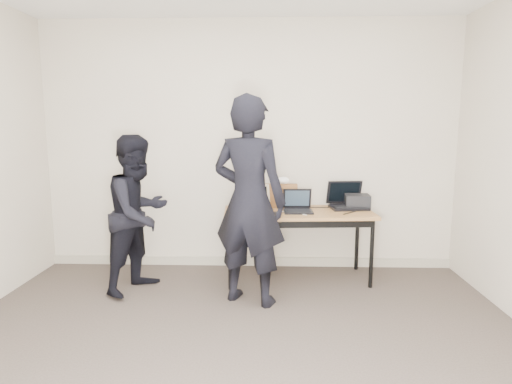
{
  "coord_description": "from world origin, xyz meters",
  "views": [
    {
      "loc": [
        0.24,
        -2.44,
        1.6
      ],
      "look_at": [
        0.1,
        1.6,
        0.95
      ],
      "focal_mm": 30.0,
      "sensor_mm": 36.0,
      "label": 1
    }
  ],
  "objects_px": {
    "laptop_right": "(347,202)",
    "leather_satchel": "(280,195)",
    "desk": "(298,217)",
    "person_typist": "(249,201)",
    "person_observer": "(139,214)",
    "laptop_beige": "(249,206)",
    "laptop_center": "(298,207)",
    "equipment_box": "(357,201)"
  },
  "relations": [
    {
      "from": "person_typist",
      "to": "person_observer",
      "type": "bearing_deg",
      "value": 7.52
    },
    {
      "from": "laptop_center",
      "to": "leather_satchel",
      "type": "bearing_deg",
      "value": 123.92
    },
    {
      "from": "desk",
      "to": "laptop_center",
      "type": "relative_size",
      "value": 5.2
    },
    {
      "from": "laptop_right",
      "to": "person_observer",
      "type": "relative_size",
      "value": 0.28
    },
    {
      "from": "laptop_right",
      "to": "leather_satchel",
      "type": "xyz_separation_m",
      "value": [
        -0.7,
        0.02,
        0.06
      ]
    },
    {
      "from": "equipment_box",
      "to": "laptop_right",
      "type": "bearing_deg",
      "value": 172.23
    },
    {
      "from": "desk",
      "to": "laptop_center",
      "type": "xyz_separation_m",
      "value": [
        -0.01,
        -0.01,
        0.11
      ]
    },
    {
      "from": "laptop_right",
      "to": "leather_satchel",
      "type": "bearing_deg",
      "value": 171.04
    },
    {
      "from": "leather_satchel",
      "to": "person_observer",
      "type": "relative_size",
      "value": 0.24
    },
    {
      "from": "laptop_beige",
      "to": "equipment_box",
      "type": "distance_m",
      "value": 1.15
    },
    {
      "from": "desk",
      "to": "leather_satchel",
      "type": "bearing_deg",
      "value": 124.52
    },
    {
      "from": "equipment_box",
      "to": "person_typist",
      "type": "relative_size",
      "value": 0.13
    },
    {
      "from": "person_typist",
      "to": "laptop_beige",
      "type": "bearing_deg",
      "value": -66.52
    },
    {
      "from": "laptop_center",
      "to": "equipment_box",
      "type": "height_order",
      "value": "laptop_center"
    },
    {
      "from": "desk",
      "to": "laptop_right",
      "type": "xyz_separation_m",
      "value": [
        0.52,
        0.21,
        0.12
      ]
    },
    {
      "from": "leather_satchel",
      "to": "equipment_box",
      "type": "xyz_separation_m",
      "value": [
        0.81,
        -0.04,
        -0.06
      ]
    },
    {
      "from": "person_typist",
      "to": "person_observer",
      "type": "height_order",
      "value": "person_typist"
    },
    {
      "from": "desk",
      "to": "person_observer",
      "type": "relative_size",
      "value": 1.03
    },
    {
      "from": "desk",
      "to": "person_typist",
      "type": "xyz_separation_m",
      "value": [
        -0.47,
        -0.57,
        0.26
      ]
    },
    {
      "from": "leather_satchel",
      "to": "person_typist",
      "type": "bearing_deg",
      "value": -109.06
    },
    {
      "from": "desk",
      "to": "person_observer",
      "type": "xyz_separation_m",
      "value": [
        -1.54,
        -0.32,
        0.09
      ]
    },
    {
      "from": "desk",
      "to": "leather_satchel",
      "type": "distance_m",
      "value": 0.35
    },
    {
      "from": "desk",
      "to": "laptop_beige",
      "type": "bearing_deg",
      "value": 179.52
    },
    {
      "from": "laptop_beige",
      "to": "person_typist",
      "type": "bearing_deg",
      "value": -64.27
    },
    {
      "from": "laptop_beige",
      "to": "laptop_right",
      "type": "xyz_separation_m",
      "value": [
        1.02,
        0.24,
        0.01
      ]
    },
    {
      "from": "desk",
      "to": "laptop_right",
      "type": "distance_m",
      "value": 0.58
    },
    {
      "from": "laptop_beige",
      "to": "laptop_center",
      "type": "relative_size",
      "value": 1.48
    },
    {
      "from": "desk",
      "to": "equipment_box",
      "type": "distance_m",
      "value": 0.67
    },
    {
      "from": "equipment_box",
      "to": "laptop_center",
      "type": "bearing_deg",
      "value": -162.32
    },
    {
      "from": "leather_satchel",
      "to": "person_observer",
      "type": "bearing_deg",
      "value": -157.15
    },
    {
      "from": "laptop_right",
      "to": "leather_satchel",
      "type": "relative_size",
      "value": 1.14
    },
    {
      "from": "laptop_right",
      "to": "equipment_box",
      "type": "bearing_deg",
      "value": -15.0
    },
    {
      "from": "leather_satchel",
      "to": "laptop_beige",
      "type": "bearing_deg",
      "value": -139.81
    },
    {
      "from": "desk",
      "to": "laptop_right",
      "type": "bearing_deg",
      "value": 17.56
    },
    {
      "from": "laptop_right",
      "to": "person_typist",
      "type": "distance_m",
      "value": 1.27
    },
    {
      "from": "laptop_center",
      "to": "person_observer",
      "type": "height_order",
      "value": "person_observer"
    },
    {
      "from": "leather_satchel",
      "to": "equipment_box",
      "type": "relative_size",
      "value": 1.46
    },
    {
      "from": "laptop_beige",
      "to": "laptop_center",
      "type": "xyz_separation_m",
      "value": [
        0.49,
        0.02,
        -0.0
      ]
    },
    {
      "from": "desk",
      "to": "equipment_box",
      "type": "height_order",
      "value": "equipment_box"
    },
    {
      "from": "laptop_right",
      "to": "equipment_box",
      "type": "relative_size",
      "value": 1.67
    },
    {
      "from": "equipment_box",
      "to": "laptop_beige",
      "type": "bearing_deg",
      "value": -168.86
    },
    {
      "from": "laptop_center",
      "to": "equipment_box",
      "type": "xyz_separation_m",
      "value": [
        0.64,
        0.2,
        0.02
      ]
    }
  ]
}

